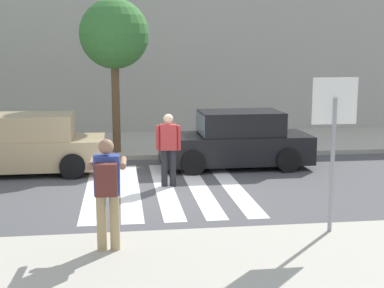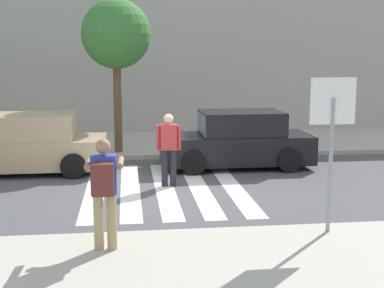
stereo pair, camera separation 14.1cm
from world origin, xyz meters
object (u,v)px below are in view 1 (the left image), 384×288
object	(u,v)px
pedestrian_crossing	(168,146)
street_tree_center	(114,35)
photographer_with_backpack	(107,185)
parked_car_tan	(27,146)
parked_car_black	(236,141)
stop_sign	(334,121)

from	to	relation	value
pedestrian_crossing	street_tree_center	world-z (taller)	street_tree_center
photographer_with_backpack	pedestrian_crossing	bearing A→B (deg)	73.22
photographer_with_backpack	parked_car_tan	size ratio (longest dim) A/B	0.42
photographer_with_backpack	parked_car_tan	xyz separation A→B (m)	(-2.23, 6.34, -0.44)
pedestrian_crossing	street_tree_center	bearing A→B (deg)	107.46
pedestrian_crossing	parked_car_black	bearing A→B (deg)	43.58
photographer_with_backpack	parked_car_black	distance (m)	7.19
stop_sign	photographer_with_backpack	bearing A→B (deg)	-173.48
parked_car_black	street_tree_center	xyz separation A→B (m)	(-3.27, 1.94, 2.91)
stop_sign	street_tree_center	size ratio (longest dim) A/B	0.57
stop_sign	parked_car_black	world-z (taller)	stop_sign
pedestrian_crossing	parked_car_black	xyz separation A→B (m)	(2.05, 1.95, -0.25)
stop_sign	parked_car_tan	xyz separation A→B (m)	(-5.92, 5.91, -1.30)
parked_car_black	street_tree_center	size ratio (longest dim) A/B	0.90
stop_sign	parked_car_black	xyz separation A→B (m)	(-0.33, 5.91, -1.30)
parked_car_black	photographer_with_backpack	bearing A→B (deg)	-118.01
stop_sign	photographer_with_backpack	xyz separation A→B (m)	(-3.70, -0.42, -0.86)
photographer_with_backpack	stop_sign	bearing A→B (deg)	6.52
stop_sign	parked_car_black	size ratio (longest dim) A/B	0.63
pedestrian_crossing	street_tree_center	size ratio (longest dim) A/B	0.38
pedestrian_crossing	street_tree_center	distance (m)	4.87
photographer_with_backpack	street_tree_center	size ratio (longest dim) A/B	0.38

